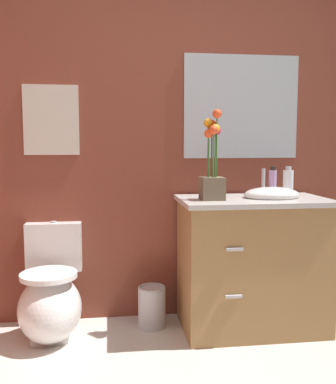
% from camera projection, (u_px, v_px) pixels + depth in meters
% --- Properties ---
extents(wall_back, '(4.67, 0.05, 2.50)m').
position_uv_depth(wall_back, '(199.00, 136.00, 3.06)').
color(wall_back, brown).
rests_on(wall_back, ground_plane).
extents(toilet, '(0.38, 0.59, 0.69)m').
position_uv_depth(toilet, '(51.00, 299.00, 2.74)').
color(toilet, white).
rests_on(toilet, ground_plane).
extents(vanity_cabinet, '(0.94, 0.56, 1.03)m').
position_uv_depth(vanity_cabinet, '(253.00, 262.00, 2.87)').
color(vanity_cabinet, '#9E7242').
rests_on(vanity_cabinet, ground_plane).
extents(flower_vase, '(0.14, 0.14, 0.55)m').
position_uv_depth(flower_vase, '(212.00, 169.00, 2.72)').
color(flower_vase, brown).
rests_on(flower_vase, vanity_cabinet).
extents(soap_bottle, '(0.05, 0.05, 0.20)m').
position_uv_depth(soap_bottle, '(272.00, 183.00, 2.87)').
color(soap_bottle, '#B28CBF').
rests_on(soap_bottle, vanity_cabinet).
extents(lotion_bottle, '(0.07, 0.07, 0.19)m').
position_uv_depth(lotion_bottle, '(288.00, 182.00, 2.98)').
color(lotion_bottle, white).
rests_on(lotion_bottle, vanity_cabinet).
extents(trash_bin, '(0.18, 0.18, 0.27)m').
position_uv_depth(trash_bin, '(152.00, 307.00, 2.91)').
color(trash_bin, '#B7B7BC').
rests_on(trash_bin, ground_plane).
extents(wall_poster, '(0.35, 0.01, 0.45)m').
position_uv_depth(wall_poster, '(51.00, 120.00, 2.88)').
color(wall_poster, beige).
extents(wall_mirror, '(0.80, 0.01, 0.70)m').
position_uv_depth(wall_mirror, '(241.00, 107.00, 3.05)').
color(wall_mirror, '#B2BCC6').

